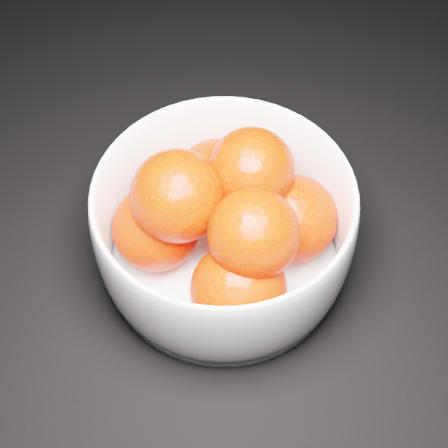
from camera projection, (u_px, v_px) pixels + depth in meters
The scene contains 2 objects.
bowl at pixel (224, 228), 0.55m from camera, with size 0.23×0.23×0.11m.
orange_pile at pixel (227, 217), 0.54m from camera, with size 0.18×0.17×0.13m.
Camera 1 is at (-0.04, -0.02, 0.50)m, focal length 50.00 mm.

